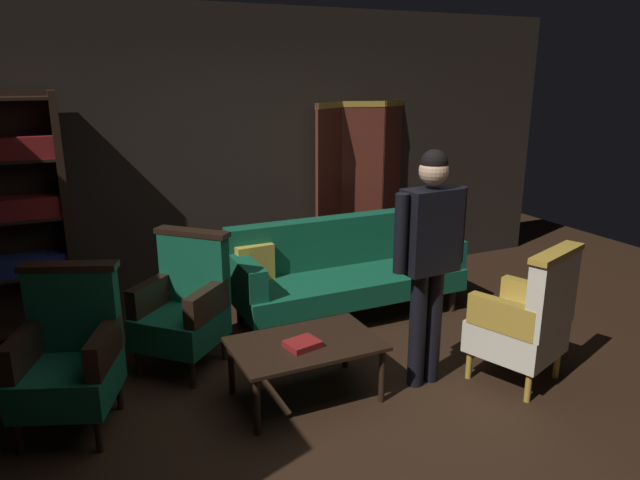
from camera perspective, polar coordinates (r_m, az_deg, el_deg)
name	(u,v)px	position (r m, az deg, el deg)	size (l,w,h in m)	color
ground_plane	(369,401)	(4.20, 4.81, -15.36)	(10.00, 10.00, 0.00)	black
back_wall	(249,155)	(5.88, -6.92, 8.27)	(7.20, 0.10, 2.80)	black
folding_screen	(362,188)	(6.32, 4.12, 5.07)	(1.26, 0.35, 1.90)	#5B2319
bookshelf	(10,214)	(5.41, -28.01, 2.23)	(0.90, 0.32, 2.05)	black
velvet_couch	(344,267)	(5.41, 2.34, -2.66)	(2.12, 0.78, 0.88)	black
coffee_table	(306,348)	(4.05, -1.42, -10.53)	(1.00, 0.64, 0.42)	black
armchair_gilt_accent	(526,319)	(4.45, 19.50, -7.32)	(0.74, 0.74, 1.04)	#B78E33
armchair_wing_left	(69,355)	(4.02, -23.29, -10.30)	(0.75, 0.75, 1.04)	black
armchair_wing_right	(184,305)	(4.56, -13.10, -6.23)	(0.82, 0.82, 1.04)	black
standing_figure	(429,248)	(4.08, 10.64, -0.78)	(0.59, 0.25, 1.70)	black
book_red_leather	(302,344)	(3.96, -1.72, -10.12)	(0.22, 0.18, 0.04)	maroon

